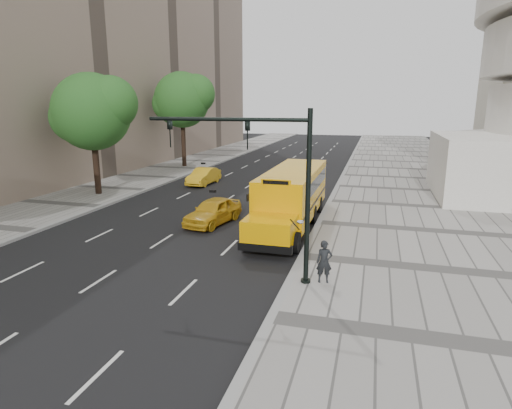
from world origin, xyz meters
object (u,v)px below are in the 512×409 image
(tree_b, at_px, (93,111))
(school_bus, at_px, (293,192))
(tree_c, at_px, (183,99))
(traffic_signal, at_px, (269,174))
(pedestrian, at_px, (324,262))
(taxi_far, at_px, (204,176))
(taxi_near, at_px, (213,211))

(tree_b, relative_size, school_bus, 0.75)
(tree_c, distance_m, school_bus, 24.04)
(tree_b, relative_size, traffic_signal, 1.35)
(tree_b, height_order, pedestrian, tree_b)
(tree_b, distance_m, traffic_signal, 19.58)
(taxi_far, bearing_deg, taxi_near, -62.34)
(tree_c, xyz_separation_m, traffic_signal, (15.59, -26.36, -2.85))
(school_bus, distance_m, traffic_signal, 8.57)
(school_bus, height_order, taxi_near, school_bus)
(tree_b, height_order, taxi_far, tree_b)
(taxi_near, xyz_separation_m, traffic_signal, (4.90, -6.92, 3.38))
(school_bus, height_order, taxi_far, school_bus)
(tree_b, distance_m, tree_c, 14.70)
(tree_c, bearing_deg, traffic_signal, -59.41)
(taxi_near, height_order, taxi_far, taxi_near)
(traffic_signal, bearing_deg, tree_b, 143.13)
(tree_c, height_order, pedestrian, tree_c)
(pedestrian, xyz_separation_m, traffic_signal, (-2.05, -0.18, 3.15))
(taxi_near, xyz_separation_m, taxi_far, (-5.10, 10.94, -0.04))
(tree_c, xyz_separation_m, pedestrian, (17.63, -26.19, -6.00))
(tree_c, bearing_deg, taxi_far, -56.67)
(traffic_signal, bearing_deg, taxi_near, 125.30)
(school_bus, bearing_deg, taxi_far, 133.98)
(tree_b, xyz_separation_m, tree_c, (0.00, 14.67, 0.92))
(taxi_near, bearing_deg, tree_c, 129.83)
(tree_b, height_order, tree_c, tree_c)
(school_bus, distance_m, taxi_far, 13.45)
(tree_c, xyz_separation_m, taxi_far, (5.59, -8.50, -6.26))
(taxi_far, xyz_separation_m, pedestrian, (12.04, -17.69, 0.26))
(taxi_near, relative_size, traffic_signal, 0.66)
(school_bus, height_order, pedestrian, school_bus)
(pedestrian, bearing_deg, taxi_far, 110.93)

